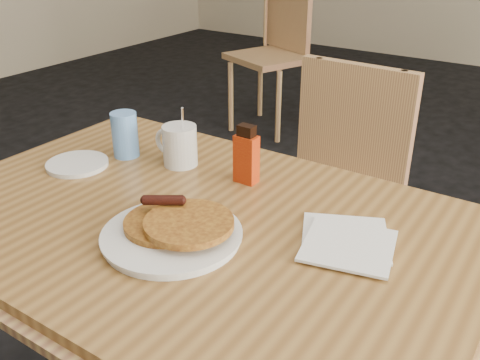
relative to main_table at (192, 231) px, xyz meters
The scene contains 9 objects.
main_table is the anchor object (origin of this frame).
chair_main_far 0.78m from the main_table, 88.14° to the left, with size 0.43×0.43×0.92m.
chair_wall_extra 2.67m from the main_table, 116.31° to the left, with size 0.61×0.62×1.04m.
pancake_plate 0.12m from the main_table, 72.17° to the right, with size 0.29×0.29×0.07m.
coffee_mug 0.30m from the main_table, 135.18° to the left, with size 0.13×0.09×0.17m.
syrup_bottle 0.24m from the main_table, 88.46° to the left, with size 0.06×0.04×0.15m.
napkin_stack 0.35m from the main_table, 14.79° to the left, with size 0.25×0.26×0.01m.
blue_tumbler 0.41m from the main_table, 156.04° to the left, with size 0.07×0.07×0.13m, color #5D92DA.
side_saucer 0.43m from the main_table, behind, with size 0.16×0.16×0.01m, color silver.
Camera 1 is at (0.62, -0.80, 1.35)m, focal length 40.00 mm.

